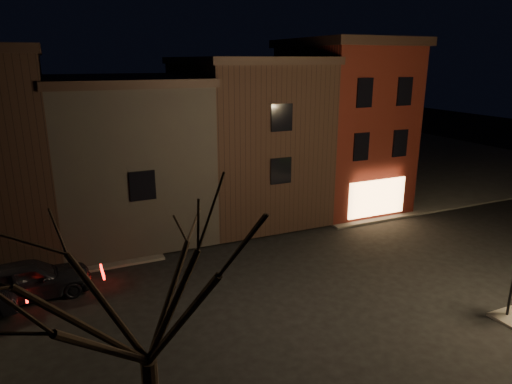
# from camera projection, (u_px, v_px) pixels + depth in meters

# --- Properties ---
(ground) EXTENTS (120.00, 120.00, 0.00)m
(ground) POSITION_uv_depth(u_px,v_px,m) (306.00, 284.00, 19.78)
(ground) COLOR black
(ground) RESTS_ON ground
(sidewalk_far_right) EXTENTS (30.00, 30.00, 0.12)m
(sidewalk_far_right) POSITION_uv_depth(u_px,v_px,m) (380.00, 157.00, 45.14)
(sidewalk_far_right) COLOR #2D2B28
(sidewalk_far_right) RESTS_ON ground
(corner_building) EXTENTS (6.50, 8.50, 10.50)m
(corner_building) POSITION_uv_depth(u_px,v_px,m) (342.00, 123.00, 29.71)
(corner_building) COLOR #4A130D
(corner_building) RESTS_ON ground
(row_building_a) EXTENTS (7.30, 10.30, 9.40)m
(row_building_a) POSITION_uv_depth(u_px,v_px,m) (244.00, 136.00, 28.22)
(row_building_a) COLOR black
(row_building_a) RESTS_ON ground
(row_building_b) EXTENTS (7.80, 10.30, 8.40)m
(row_building_b) POSITION_uv_depth(u_px,v_px,m) (125.00, 153.00, 25.52)
(row_building_b) COLOR black
(row_building_b) RESTS_ON ground
(bare_tree_left) EXTENTS (5.60, 5.60, 7.50)m
(bare_tree_left) POSITION_uv_depth(u_px,v_px,m) (141.00, 268.00, 8.99)
(bare_tree_left) COLOR black
(bare_tree_left) RESTS_ON sidewalk_near_left
(parked_car_a) EXTENTS (4.92, 2.26, 1.63)m
(parked_car_a) POSITION_uv_depth(u_px,v_px,m) (28.00, 280.00, 18.43)
(parked_car_a) COLOR black
(parked_car_a) RESTS_ON ground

